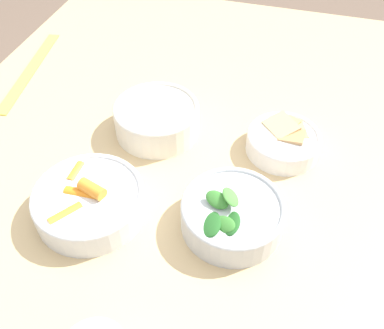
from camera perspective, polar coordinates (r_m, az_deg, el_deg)
ground_plane at (r=1.44m, az=-0.39°, el=-19.95°), size 10.00×10.00×0.00m
dining_table at (r=0.89m, az=-0.59°, el=-2.90°), size 1.33×1.06×0.74m
bowl_carrots at (r=0.73m, az=-13.56°, el=-4.77°), size 0.19×0.19×0.07m
bowl_greens at (r=0.70m, az=5.35°, el=-6.63°), size 0.17×0.17×0.08m
bowl_beans_hotdog at (r=0.86m, az=-4.69°, el=5.99°), size 0.17×0.17×0.06m
bowl_cookies at (r=0.84m, az=12.12°, el=3.09°), size 0.14×0.14×0.05m
ruler at (r=1.12m, az=-20.77°, el=11.64°), size 0.33×0.08×0.00m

